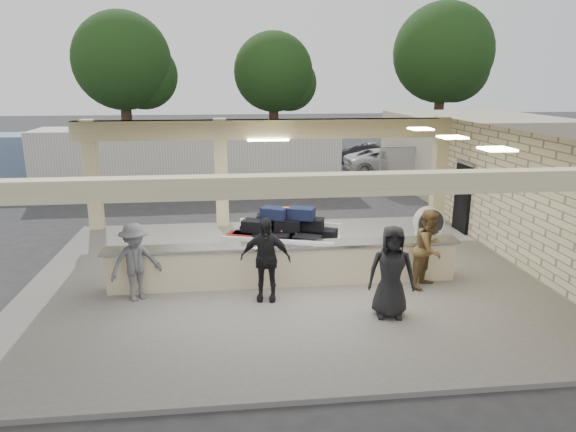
{
  "coord_description": "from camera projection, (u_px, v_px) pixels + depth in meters",
  "views": [
    {
      "loc": [
        -1.19,
        -11.64,
        4.76
      ],
      "look_at": [
        0.23,
        1.0,
        1.34
      ],
      "focal_mm": 32.0,
      "sensor_mm": 36.0,
      "label": 1
    }
  ],
  "objects": [
    {
      "name": "ground",
      "position": [
        283.0,
        280.0,
        12.53
      ],
      "size": [
        120.0,
        120.0,
        0.0
      ],
      "primitive_type": "plane",
      "color": "#2A2A2C",
      "rests_on": "ground"
    },
    {
      "name": "pavilion",
      "position": [
        289.0,
        219.0,
        12.84
      ],
      "size": [
        12.01,
        10.0,
        3.55
      ],
      "color": "#63605C",
      "rests_on": "ground"
    },
    {
      "name": "baggage_counter",
      "position": [
        285.0,
        264.0,
        11.9
      ],
      "size": [
        8.2,
        0.58,
        0.98
      ],
      "color": "beige",
      "rests_on": "pavilion"
    },
    {
      "name": "luggage_cart",
      "position": [
        282.0,
        235.0,
        12.8
      ],
      "size": [
        3.09,
        2.42,
        1.58
      ],
      "rotation": [
        0.0,
        0.0,
        -0.31
      ],
      "color": "silver",
      "rests_on": "pavilion"
    },
    {
      "name": "drum_fan",
      "position": [
        429.0,
        222.0,
        15.21
      ],
      "size": [
        0.91,
        0.49,
        0.99
      ],
      "rotation": [
        0.0,
        0.0,
        0.08
      ],
      "color": "silver",
      "rests_on": "pavilion"
    },
    {
      "name": "baggage_handler",
      "position": [
        284.0,
        238.0,
        12.84
      ],
      "size": [
        0.48,
        0.65,
        1.6
      ],
      "primitive_type": "imported",
      "rotation": [
        0.0,
        0.0,
        4.41
      ],
      "color": "orange",
      "rests_on": "pavilion"
    },
    {
      "name": "passenger_a",
      "position": [
        429.0,
        249.0,
        11.66
      ],
      "size": [
        0.92,
        0.89,
        1.82
      ],
      "primitive_type": "imported",
      "rotation": [
        0.0,
        0.0,
        0.74
      ],
      "color": "brown",
      "rests_on": "pavilion"
    },
    {
      "name": "passenger_b",
      "position": [
        265.0,
        259.0,
        10.96
      ],
      "size": [
        1.13,
        0.57,
        1.85
      ],
      "primitive_type": "imported",
      "rotation": [
        0.0,
        0.0,
        -0.17
      ],
      "color": "black",
      "rests_on": "pavilion"
    },
    {
      "name": "passenger_c",
      "position": [
        135.0,
        262.0,
        10.97
      ],
      "size": [
        1.16,
        0.89,
        1.72
      ],
      "primitive_type": "imported",
      "rotation": [
        0.0,
        0.0,
        0.52
      ],
      "color": "#535459",
      "rests_on": "pavilion"
    },
    {
      "name": "passenger_d",
      "position": [
        391.0,
        272.0,
        10.18
      ],
      "size": [
        0.97,
        0.53,
        1.89
      ],
      "primitive_type": "imported",
      "rotation": [
        0.0,
        0.0,
        -0.17
      ],
      "color": "black",
      "rests_on": "pavilion"
    },
    {
      "name": "car_white_a",
      "position": [
        390.0,
        161.0,
        26.28
      ],
      "size": [
        4.59,
        2.26,
        1.3
      ],
      "primitive_type": "imported",
      "rotation": [
        0.0,
        0.0,
        1.6
      ],
      "color": "silver",
      "rests_on": "ground"
    },
    {
      "name": "car_white_b",
      "position": [
        508.0,
        159.0,
        26.79
      ],
      "size": [
        4.55,
        2.51,
        1.36
      ],
      "primitive_type": "imported",
      "rotation": [
        0.0,
        0.0,
        1.35
      ],
      "color": "silver",
      "rests_on": "ground"
    },
    {
      "name": "car_dark",
      "position": [
        378.0,
        156.0,
        27.92
      ],
      "size": [
        4.23,
        2.76,
        1.33
      ],
      "primitive_type": "imported",
      "rotation": [
        0.0,
        0.0,
        1.2
      ],
      "color": "black",
      "rests_on": "ground"
    },
    {
      "name": "container_white",
      "position": [
        191.0,
        160.0,
        22.0
      ],
      "size": [
        12.65,
        2.72,
        2.73
      ],
      "primitive_type": "cube",
      "rotation": [
        0.0,
        0.0,
        0.02
      ],
      "color": "silver",
      "rests_on": "ground"
    },
    {
      "name": "fence",
      "position": [
        515.0,
        167.0,
        22.08
      ],
      "size": [
        12.06,
        0.06,
        2.03
      ],
      "color": "gray",
      "rests_on": "ground"
    },
    {
      "name": "tree_left",
      "position": [
        128.0,
        65.0,
        33.43
      ],
      "size": [
        6.6,
        6.3,
        9.0
      ],
      "color": "#382619",
      "rests_on": "ground"
    },
    {
      "name": "tree_mid",
      "position": [
        278.0,
        75.0,
        36.59
      ],
      "size": [
        6.0,
        5.6,
        8.0
      ],
      "color": "#382619",
      "rests_on": "ground"
    },
    {
      "name": "tree_right",
      "position": [
        446.0,
        57.0,
        36.6
      ],
      "size": [
        7.2,
        7.0,
        10.0
      ],
      "color": "#382619",
      "rests_on": "ground"
    },
    {
      "name": "adjacent_building",
      "position": [
        473.0,
        152.0,
        22.74
      ],
      "size": [
        6.0,
        8.0,
        3.2
      ],
      "primitive_type": "cube",
      "color": "#BBB295",
      "rests_on": "ground"
    }
  ]
}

